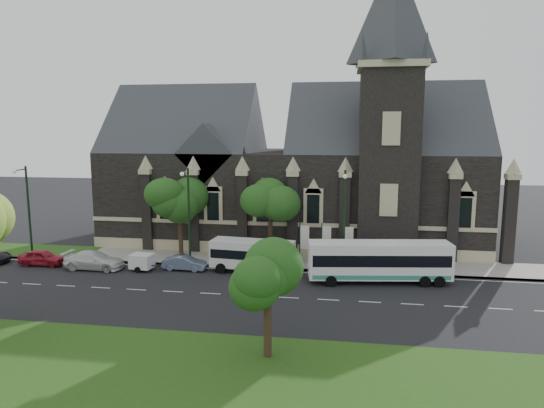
% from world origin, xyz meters
% --- Properties ---
extents(ground, '(160.00, 160.00, 0.00)m').
position_xyz_m(ground, '(0.00, 0.00, 0.00)').
color(ground, black).
rests_on(ground, ground).
extents(sidewalk, '(80.00, 5.00, 0.15)m').
position_xyz_m(sidewalk, '(0.00, 9.50, 0.07)').
color(sidewalk, gray).
rests_on(sidewalk, ground).
extents(museum, '(40.00, 17.70, 29.90)m').
position_xyz_m(museum, '(5.12, 18.78, 8.17)').
color(museum, black).
rests_on(museum, ground).
extents(tree_park_east, '(3.40, 3.40, 6.28)m').
position_xyz_m(tree_park_east, '(6.18, -9.32, 4.62)').
color(tree_park_east, black).
rests_on(tree_park_east, ground).
extents(tree_walk_right, '(4.08, 4.08, 7.80)m').
position_xyz_m(tree_walk_right, '(3.21, 10.71, 5.82)').
color(tree_walk_right, black).
rests_on(tree_walk_right, ground).
extents(tree_walk_left, '(3.91, 3.91, 7.64)m').
position_xyz_m(tree_walk_left, '(-5.80, 10.70, 5.73)').
color(tree_walk_left, black).
rests_on(tree_walk_left, ground).
extents(street_lamp_near, '(0.36, 1.88, 9.00)m').
position_xyz_m(street_lamp_near, '(10.00, 7.09, 5.11)').
color(street_lamp_near, black).
rests_on(street_lamp_near, ground).
extents(street_lamp_mid, '(0.36, 1.88, 9.00)m').
position_xyz_m(street_lamp_mid, '(-4.00, 7.09, 5.11)').
color(street_lamp_mid, black).
rests_on(street_lamp_mid, ground).
extents(street_lamp_far, '(0.36, 1.88, 9.00)m').
position_xyz_m(street_lamp_far, '(-20.00, 7.09, 5.11)').
color(street_lamp_far, black).
rests_on(street_lamp_far, ground).
extents(banner_flag_left, '(0.90, 0.10, 4.00)m').
position_xyz_m(banner_flag_left, '(6.29, 9.00, 2.38)').
color(banner_flag_left, black).
rests_on(banner_flag_left, ground).
extents(banner_flag_center, '(0.90, 0.10, 4.00)m').
position_xyz_m(banner_flag_center, '(8.29, 9.00, 2.38)').
color(banner_flag_center, black).
rests_on(banner_flag_center, ground).
extents(banner_flag_right, '(0.90, 0.10, 4.00)m').
position_xyz_m(banner_flag_right, '(10.29, 9.00, 2.38)').
color(banner_flag_right, black).
rests_on(banner_flag_right, ground).
extents(tour_coach, '(11.71, 4.00, 3.35)m').
position_xyz_m(tour_coach, '(12.92, 4.81, 1.83)').
color(tour_coach, white).
rests_on(tour_coach, ground).
extents(shuttle_bus, '(7.45, 3.19, 2.80)m').
position_xyz_m(shuttle_bus, '(2.13, 6.09, 1.62)').
color(shuttle_bus, silver).
rests_on(shuttle_bus, ground).
extents(box_trailer, '(2.86, 1.69, 1.49)m').
position_xyz_m(box_trailer, '(-7.69, 4.99, 0.84)').
color(box_trailer, silver).
rests_on(box_trailer, ground).
extents(sedan, '(3.96, 1.49, 1.29)m').
position_xyz_m(sedan, '(-3.99, 5.74, 0.65)').
color(sedan, '#7080A2').
rests_on(sedan, ground).
extents(car_far_red, '(4.30, 1.83, 1.45)m').
position_xyz_m(car_far_red, '(-17.48, 5.21, 0.72)').
color(car_far_red, maroon).
rests_on(car_far_red, ground).
extents(car_far_white, '(5.43, 2.24, 1.57)m').
position_xyz_m(car_far_white, '(-12.14, 4.82, 0.79)').
color(car_far_white, silver).
rests_on(car_far_white, ground).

